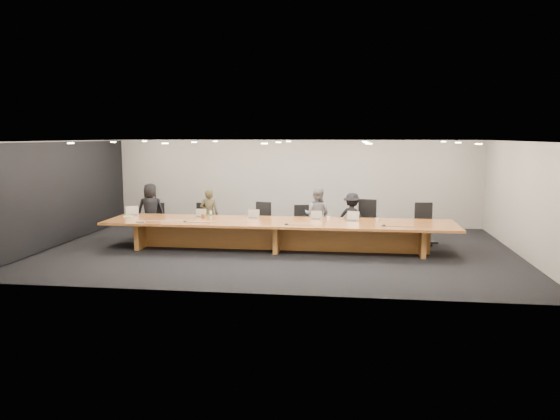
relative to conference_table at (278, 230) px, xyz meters
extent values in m
plane|color=black|center=(0.00, 0.00, -0.52)|extent=(12.00, 12.00, 0.00)
cube|color=beige|center=(0.00, 4.00, 0.88)|extent=(12.00, 0.02, 2.80)
cube|color=black|center=(-5.94, 0.00, 0.85)|extent=(0.08, 7.84, 2.74)
cube|color=brown|center=(0.00, 0.00, 0.20)|extent=(9.00, 1.80, 0.06)
cube|color=brown|center=(0.00, 0.00, -0.18)|extent=(7.65, 0.15, 0.69)
cube|color=brown|center=(-3.60, 0.00, -0.18)|extent=(0.12, 1.26, 0.69)
cube|color=brown|center=(0.00, 0.00, -0.18)|extent=(0.12, 1.26, 0.69)
cube|color=brown|center=(3.60, 0.00, -0.18)|extent=(0.12, 1.26, 0.69)
imported|color=black|center=(-3.91, 1.26, 0.27)|extent=(0.85, 0.64, 1.58)
imported|color=#332F1B|center=(-2.14, 1.15, 0.20)|extent=(0.53, 0.35, 1.45)
imported|color=slate|center=(0.92, 1.20, 0.24)|extent=(0.86, 0.74, 1.51)
imported|color=black|center=(1.88, 1.27, 0.17)|extent=(1.00, 0.76, 1.37)
cylinder|color=silver|center=(-1.83, 0.15, 0.33)|extent=(0.09, 0.09, 0.21)
cylinder|color=brown|center=(-2.06, 0.21, 0.29)|extent=(0.12, 0.12, 0.11)
cone|color=silver|center=(1.27, 0.31, 0.28)|extent=(0.11, 0.11, 0.10)
cone|color=silver|center=(2.52, 0.24, 0.28)|extent=(0.09, 0.09, 0.10)
cube|color=silver|center=(-4.17, 0.26, 0.24)|extent=(0.30, 0.26, 0.02)
cube|color=#6FCD36|center=(-4.19, 0.27, 0.26)|extent=(0.16, 0.11, 0.02)
cube|color=#A7A6AB|center=(-3.45, -0.66, 0.24)|extent=(0.22, 0.17, 0.03)
cone|color=black|center=(-2.35, -0.45, 0.24)|extent=(0.14, 0.14, 0.03)
cone|color=black|center=(0.27, -0.52, 0.25)|extent=(0.15, 0.15, 0.03)
cone|color=black|center=(2.65, -0.42, 0.25)|extent=(0.16, 0.16, 0.03)
camera|label=1|loc=(1.88, -13.76, 2.41)|focal=35.00mm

